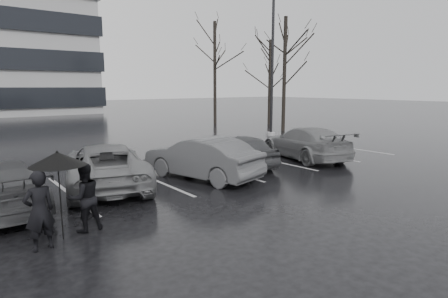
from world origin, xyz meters
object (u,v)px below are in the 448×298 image
(car_west_a, at_px, (202,158))
(car_west_b, at_px, (106,166))
(car_west_c, at_px, (0,186))
(pedestrian_left, at_px, (39,211))
(tree_east, at_px, (284,75))
(tree_north, at_px, (215,74))
(pedestrian_right, at_px, (84,198))
(car_main, at_px, (240,150))
(car_east, at_px, (305,143))
(lamp_post, at_px, (272,65))
(tree_ne, at_px, (270,83))

(car_west_a, xyz_separation_m, car_west_b, (-3.07, 0.88, -0.03))
(car_west_c, bearing_deg, pedestrian_left, 93.80)
(car_west_a, bearing_deg, tree_east, -161.36)
(car_west_b, relative_size, tree_north, 0.59)
(pedestrian_right, bearing_deg, car_main, -159.31)
(car_west_b, height_order, pedestrian_right, pedestrian_right)
(pedestrian_left, relative_size, tree_east, 0.20)
(car_main, xyz_separation_m, car_east, (3.30, -0.55, 0.05))
(lamp_post, xyz_separation_m, tree_north, (1.56, 8.34, -0.32))
(car_east, bearing_deg, tree_ne, -113.95)
(car_main, bearing_deg, pedestrian_right, 32.09)
(lamp_post, relative_size, tree_ne, 1.43)
(car_west_a, height_order, lamp_post, lamp_post)
(pedestrian_right, bearing_deg, car_west_c, -67.91)
(car_main, distance_m, pedestrian_left, 8.94)
(car_main, bearing_deg, car_east, 178.60)
(car_west_a, relative_size, pedestrian_left, 2.77)
(car_main, relative_size, tree_north, 0.45)
(car_west_b, relative_size, car_east, 1.04)
(car_main, bearing_deg, car_west_a, 25.64)
(tree_north, bearing_deg, tree_ne, -40.60)
(car_east, relative_size, pedestrian_right, 3.19)
(car_west_c, height_order, pedestrian_left, pedestrian_left)
(tree_ne, xyz_separation_m, tree_north, (-3.50, 3.00, 0.75))
(pedestrian_left, bearing_deg, car_west_a, -163.01)
(car_main, xyz_separation_m, pedestrian_right, (-7.15, -3.19, 0.11))
(car_west_a, xyz_separation_m, pedestrian_right, (-4.78, -2.44, 0.04))
(car_west_c, relative_size, tree_north, 0.53)
(car_west_c, bearing_deg, tree_east, -158.35)
(car_west_c, relative_size, lamp_post, 0.45)
(car_west_b, bearing_deg, lamp_post, -140.05)
(car_west_a, distance_m, pedestrian_right, 5.36)
(car_main, bearing_deg, tree_north, -114.88)
(car_east, distance_m, tree_ne, 15.64)
(car_east, xyz_separation_m, pedestrian_left, (-11.46, -3.11, 0.09))
(tree_east, bearing_deg, car_west_b, -155.08)
(pedestrian_left, height_order, pedestrian_right, pedestrian_left)
(pedestrian_right, height_order, tree_east, tree_east)
(car_west_a, distance_m, car_west_b, 3.19)
(car_west_b, xyz_separation_m, lamp_post, (13.28, 6.02, 3.87))
(tree_ne, distance_m, tree_north, 4.67)
(car_east, xyz_separation_m, tree_ne, (9.59, 12.03, 2.79))
(lamp_post, height_order, tree_north, lamp_post)
(tree_east, relative_size, tree_north, 0.94)
(pedestrian_left, height_order, tree_north, tree_north)
(car_main, xyz_separation_m, tree_north, (9.39, 14.48, 3.60))
(car_main, height_order, tree_ne, tree_ne)
(car_west_a, bearing_deg, car_west_c, -16.77)
(car_west_b, relative_size, pedestrian_right, 3.31)
(tree_east, height_order, tree_north, tree_north)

